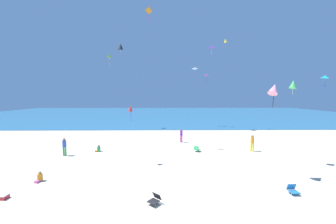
{
  "coord_description": "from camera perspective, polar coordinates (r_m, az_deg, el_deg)",
  "views": [
    {
      "loc": [
        -0.22,
        -11.1,
        5.72
      ],
      "look_at": [
        0.0,
        5.61,
        4.34
      ],
      "focal_mm": 20.98,
      "sensor_mm": 36.0,
      "label": 1
    }
  ],
  "objects": [
    {
      "name": "kite_lime",
      "position": [
        25.83,
        -16.73,
        15.03
      ],
      "size": [
        0.32,
        0.49,
        1.48
      ],
      "rotation": [
        0.0,
        0.0,
        4.57
      ],
      "color": "#99DB33"
    },
    {
      "name": "beach_chair_mid_beach",
      "position": [
        14.34,
        32.5,
        -18.47
      ],
      "size": [
        0.53,
        0.57,
        0.55
      ],
      "rotation": [
        0.0,
        0.0,
        4.75
      ],
      "color": "#2370B2",
      "rests_on": "ground_plane"
    },
    {
      "name": "beach_chair_far_right",
      "position": [
        11.38,
        -3.82,
        -23.93
      ],
      "size": [
        0.8,
        0.81,
        0.56
      ],
      "rotation": [
        0.0,
        0.0,
        4.02
      ],
      "color": "black",
      "rests_on": "ground_plane"
    },
    {
      "name": "person_3",
      "position": [
        21.37,
        -27.89,
        -8.61
      ],
      "size": [
        0.35,
        0.35,
        1.73
      ],
      "rotation": [
        0.0,
        0.0,
        1.55
      ],
      "color": "green",
      "rests_on": "ground_plane"
    },
    {
      "name": "person_4",
      "position": [
        22.22,
        23.29,
        -8.0
      ],
      "size": [
        0.46,
        0.46,
        1.7
      ],
      "rotation": [
        0.0,
        0.0,
        4.16
      ],
      "color": "yellow",
      "rests_on": "ground_plane"
    },
    {
      "name": "kite_green",
      "position": [
        19.03,
        32.57,
        6.82
      ],
      "size": [
        0.88,
        0.86,
        1.22
      ],
      "rotation": [
        0.0,
        0.0,
        2.24
      ],
      "color": "green"
    },
    {
      "name": "beach_chair_far_left",
      "position": [
        20.71,
        8.38,
        -10.55
      ],
      "size": [
        0.79,
        0.79,
        0.58
      ],
      "rotation": [
        0.0,
        0.0,
        0.83
      ],
      "color": "#2D9956",
      "rests_on": "ground_plane"
    },
    {
      "name": "ground_plane",
      "position": [
        21.86,
        -0.15,
        -10.46
      ],
      "size": [
        120.0,
        120.0,
        0.0
      ],
      "primitive_type": "plane",
      "color": "beige"
    },
    {
      "name": "person_0",
      "position": [
        21.73,
        -19.56,
        -10.14
      ],
      "size": [
        0.61,
        0.46,
        0.69
      ],
      "rotation": [
        0.0,
        0.0,
        3.51
      ],
      "color": "green",
      "rests_on": "ground_plane"
    },
    {
      "name": "kite_red",
      "position": [
        16.32,
        -10.77,
        1.02
      ],
      "size": [
        0.6,
        0.56,
        1.46
      ],
      "rotation": [
        0.0,
        0.0,
        1.08
      ],
      "color": "red"
    },
    {
      "name": "kite_black",
      "position": [
        35.94,
        -13.6,
        18.03
      ],
      "size": [
        0.85,
        0.82,
        1.47
      ],
      "rotation": [
        0.0,
        0.0,
        4.72
      ],
      "color": "black"
    },
    {
      "name": "kite_pink",
      "position": [
        15.04,
        28.39,
        5.95
      ],
      "size": [
        1.11,
        1.07,
        1.73
      ],
      "rotation": [
        0.0,
        0.0,
        2.26
      ],
      "color": "pink"
    },
    {
      "name": "kite_orange",
      "position": [
        22.75,
        -5.65,
        27.19
      ],
      "size": [
        0.73,
        0.24,
        1.48
      ],
      "rotation": [
        0.0,
        0.0,
        3.07
      ],
      "color": "orange"
    },
    {
      "name": "kite_magenta",
      "position": [
        36.52,
        10.96,
        10.47
      ],
      "size": [
        0.84,
        0.81,
        1.52
      ],
      "rotation": [
        0.0,
        0.0,
        0.63
      ],
      "color": "#DB3DA8"
    },
    {
      "name": "ocean_water",
      "position": [
        62.49,
        -0.55,
        -0.52
      ],
      "size": [
        120.0,
        60.0,
        0.05
      ],
      "primitive_type": "cube",
      "color": "teal",
      "rests_on": "ground_plane"
    },
    {
      "name": "kite_teal",
      "position": [
        17.14,
        38.78,
        7.97
      ],
      "size": [
        0.65,
        0.54,
        1.17
      ],
      "rotation": [
        0.0,
        0.0,
        0.19
      ],
      "color": "#1EADAD"
    },
    {
      "name": "person_1",
      "position": [
        16.31,
        -33.26,
        -15.68
      ],
      "size": [
        0.38,
        0.58,
        0.68
      ],
      "rotation": [
        0.0,
        0.0,
        4.53
      ],
      "color": "orange",
      "rests_on": "ground_plane"
    },
    {
      "name": "kite_blue",
      "position": [
        37.36,
        3.59,
        17.25
      ],
      "size": [
        0.13,
        0.77,
        1.54
      ],
      "rotation": [
        0.0,
        0.0,
        4.58
      ],
      "color": "blue"
    },
    {
      "name": "kite_purple",
      "position": [
        34.19,
        12.52,
        17.96
      ],
      "size": [
        0.96,
        0.86,
        1.39
      ],
      "rotation": [
        0.0,
        0.0,
        5.87
      ],
      "color": "purple"
    },
    {
      "name": "person_2",
      "position": [
        24.41,
        3.87,
        -6.58
      ],
      "size": [
        0.44,
        0.44,
        1.64
      ],
      "rotation": [
        0.0,
        0.0,
        5.17
      ],
      "color": "#D8599E",
      "rests_on": "ground_plane"
    },
    {
      "name": "kite_white",
      "position": [
        37.33,
        7.82,
        12.51
      ],
      "size": [
        1.0,
        0.88,
        1.5
      ],
      "rotation": [
        0.0,
        0.0,
        2.83
      ],
      "color": "white"
    },
    {
      "name": "cooler_box",
      "position": [
        14.96,
        -39.88,
        -18.39
      ],
      "size": [
        0.33,
        0.43,
        0.24
      ],
      "rotation": [
        0.0,
        0.0,
        4.65
      ],
      "color": "red",
      "rests_on": "ground_plane"
    },
    {
      "name": "kite_yellow",
      "position": [
        35.86,
        16.34,
        19.32
      ],
      "size": [
        0.85,
        0.78,
        1.47
      ],
      "rotation": [
        0.0,
        0.0,
        1.97
      ],
      "color": "yellow"
    }
  ]
}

